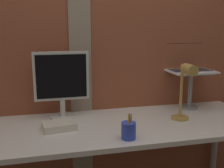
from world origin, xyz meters
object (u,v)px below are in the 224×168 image
(laptop, at_px, (187,63))
(pen_cup, at_px, (129,130))
(monitor, at_px, (62,80))
(desk_lamp, at_px, (185,86))

(laptop, bearing_deg, pen_cup, -140.10)
(monitor, distance_m, pen_cup, 0.62)
(desk_lamp, bearing_deg, pen_cup, -156.81)
(laptop, bearing_deg, desk_lamp, -119.42)
(laptop, xyz_separation_m, pen_cup, (-0.64, -0.53, -0.29))
(monitor, height_order, pen_cup, monitor)
(monitor, relative_size, laptop, 1.35)
(monitor, distance_m, desk_lamp, 0.83)
(monitor, xyz_separation_m, laptop, (0.98, 0.07, 0.07))
(laptop, xyz_separation_m, desk_lamp, (-0.19, -0.34, -0.10))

